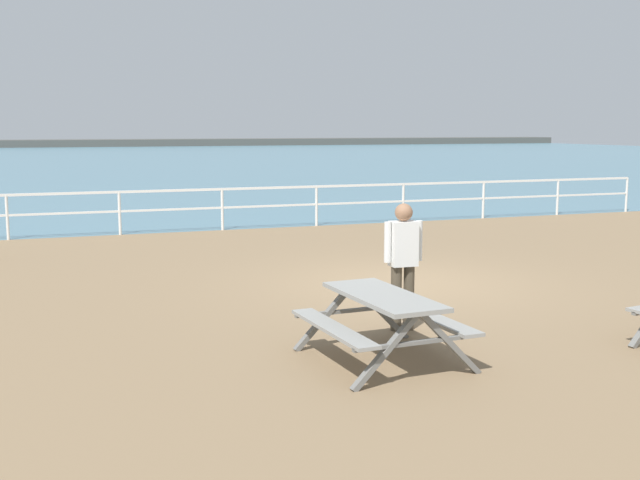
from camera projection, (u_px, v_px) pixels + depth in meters
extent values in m
cube|color=#846B4C|center=(400.00, 289.00, 13.39)|extent=(30.00, 24.00, 0.20)
cube|color=teal|center=(110.00, 160.00, 62.43)|extent=(142.00, 90.00, 0.01)
cube|color=#4C4C47|center=(79.00, 147.00, 102.42)|extent=(142.00, 6.00, 1.80)
cube|color=white|center=(270.00, 188.00, 20.43)|extent=(23.00, 0.06, 0.06)
cube|color=white|center=(270.00, 206.00, 20.50)|extent=(23.00, 0.05, 0.05)
cylinder|color=white|center=(7.00, 218.00, 18.34)|extent=(0.07, 0.07, 1.05)
cylinder|color=white|center=(120.00, 213.00, 19.21)|extent=(0.07, 0.07, 1.05)
cylinder|color=white|center=(222.00, 210.00, 20.07)|extent=(0.07, 0.07, 1.05)
cylinder|color=white|center=(316.00, 206.00, 20.94)|extent=(0.07, 0.07, 1.05)
cylinder|color=white|center=(403.00, 203.00, 21.80)|extent=(0.07, 0.07, 1.05)
cylinder|color=white|center=(483.00, 200.00, 22.67)|extent=(0.07, 0.07, 1.05)
cylinder|color=white|center=(557.00, 197.00, 23.53)|extent=(0.07, 0.07, 1.05)
cylinder|color=white|center=(626.00, 195.00, 24.39)|extent=(0.07, 0.07, 1.05)
cube|color=gray|center=(383.00, 296.00, 8.81)|extent=(0.81, 1.84, 0.05)
cube|color=gray|center=(333.00, 328.00, 8.61)|extent=(0.37, 1.81, 0.04)
cube|color=gray|center=(430.00, 317.00, 9.09)|extent=(0.37, 1.81, 0.04)
cube|color=slate|center=(325.00, 317.00, 9.42)|extent=(0.80, 0.13, 0.79)
cube|color=slate|center=(380.00, 311.00, 9.72)|extent=(0.80, 0.13, 0.79)
cube|color=slate|center=(353.00, 310.00, 9.56)|extent=(1.50, 0.15, 0.04)
cube|color=slate|center=(386.00, 351.00, 8.00)|extent=(0.80, 0.13, 0.79)
cube|color=slate|center=(449.00, 343.00, 8.30)|extent=(0.80, 0.13, 0.79)
cube|color=slate|center=(418.00, 342.00, 8.15)|extent=(1.50, 0.15, 0.04)
cylinder|color=#4C4233|center=(409.00, 297.00, 10.26)|extent=(0.14, 0.14, 0.85)
cylinder|color=#4C4233|center=(396.00, 298.00, 10.20)|extent=(0.14, 0.14, 0.85)
cube|color=white|center=(403.00, 244.00, 10.13)|extent=(0.35, 0.23, 0.58)
cylinder|color=white|center=(419.00, 241.00, 10.19)|extent=(0.09, 0.09, 0.52)
cylinder|color=white|center=(388.00, 242.00, 10.05)|extent=(0.09, 0.09, 0.52)
sphere|color=#9E7051|center=(404.00, 212.00, 10.07)|extent=(0.23, 0.23, 0.23)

